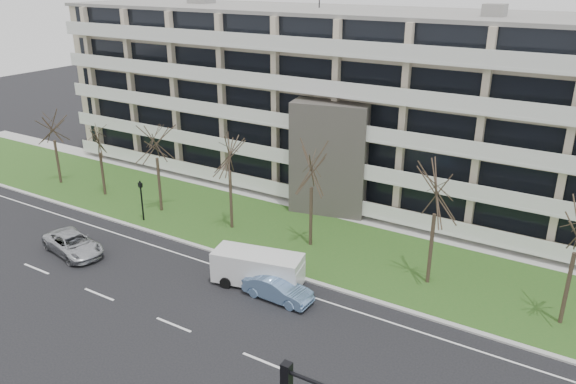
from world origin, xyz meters
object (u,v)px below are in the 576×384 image
Objects in this scene: blue_sedan at (278,289)px; white_van at (259,266)px; silver_pickup at (73,244)px; pedestrian_signal at (141,196)px.

white_van reaches higher than blue_sedan.
pedestrian_signal is (0.17, 6.48, 1.40)m from silver_pickup.
silver_pickup is 6.64m from pedestrian_signal.
blue_sedan is 15.62m from pedestrian_signal.
pedestrian_signal reaches higher than white_van.
white_van is (-1.89, 0.79, 0.58)m from blue_sedan.
white_van is at bearing 3.35° from pedestrian_signal.
pedestrian_signal is at bearing 153.65° from white_van.
blue_sedan is 2.13m from white_van.
blue_sedan is 0.74× the size of white_van.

